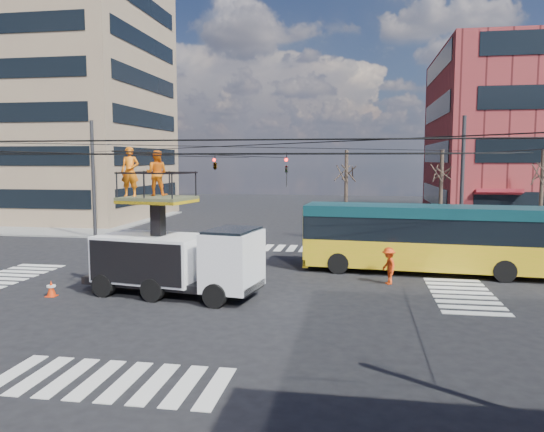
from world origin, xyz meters
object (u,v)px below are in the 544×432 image
at_px(flagger, 389,266).
at_px(city_bus, 425,237).
at_px(traffic_cone, 51,288).
at_px(worker_ground, 119,266).
at_px(utility_truck, 176,246).

bearing_deg(flagger, city_bus, 126.93).
distance_m(traffic_cone, worker_ground, 2.81).
xyz_separation_m(utility_truck, worker_ground, (-2.93, 1.01, -1.09)).
relative_size(city_bus, traffic_cone, 17.93).
bearing_deg(city_bus, utility_truck, -144.92).
distance_m(traffic_cone, flagger, 13.88).
xyz_separation_m(traffic_cone, flagger, (13.18, 4.30, 0.48)).
bearing_deg(utility_truck, flagger, 31.05).
distance_m(utility_truck, city_bus, 11.77).
relative_size(city_bus, worker_ground, 6.54).
bearing_deg(worker_ground, flagger, -55.15).
xyz_separation_m(utility_truck, traffic_cone, (-4.80, -1.01, -1.64)).
bearing_deg(city_bus, flagger, -119.10).
distance_m(utility_truck, traffic_cone, 5.18).
bearing_deg(utility_truck, traffic_cone, -158.45).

